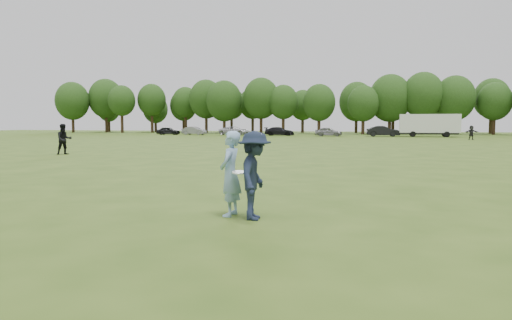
{
  "coord_description": "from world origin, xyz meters",
  "views": [
    {
      "loc": [
        2.73,
        -8.77,
        1.92
      ],
      "look_at": [
        -0.1,
        0.95,
        1.1
      ],
      "focal_mm": 32.0,
      "sensor_mm": 36.0,
      "label": 1
    }
  ],
  "objects_px": {
    "player_far_d": "(471,133)",
    "car_f": "(383,131)",
    "car_b": "(194,131)",
    "car_d": "(279,131)",
    "cargo_trailer": "(429,124)",
    "thrower": "(230,174)",
    "player_far_a": "(64,139)",
    "car_e": "(329,132)",
    "defender": "(255,175)",
    "car_c": "(234,131)",
    "car_a": "(168,131)"
  },
  "relations": [
    {
      "from": "player_far_d",
      "to": "car_f",
      "type": "xyz_separation_m",
      "value": [
        -9.98,
        10.85,
        -0.07
      ]
    },
    {
      "from": "player_far_d",
      "to": "car_b",
      "type": "relative_size",
      "value": 0.41
    },
    {
      "from": "car_d",
      "to": "cargo_trailer",
      "type": "relative_size",
      "value": 0.51
    },
    {
      "from": "thrower",
      "to": "player_far_a",
      "type": "xyz_separation_m",
      "value": [
        -15.98,
        14.68,
        0.06
      ]
    },
    {
      "from": "car_e",
      "to": "car_f",
      "type": "distance_m",
      "value": 7.77
    },
    {
      "from": "car_e",
      "to": "car_b",
      "type": "bearing_deg",
      "value": 84.33
    },
    {
      "from": "defender",
      "to": "car_e",
      "type": "bearing_deg",
      "value": -0.8
    },
    {
      "from": "thrower",
      "to": "car_b",
      "type": "xyz_separation_m",
      "value": [
        -27.9,
        61.03,
        -0.2
      ]
    },
    {
      "from": "car_c",
      "to": "car_e",
      "type": "height_order",
      "value": "car_c"
    },
    {
      "from": "car_f",
      "to": "thrower",
      "type": "bearing_deg",
      "value": 170.55
    },
    {
      "from": "car_b",
      "to": "car_f",
      "type": "xyz_separation_m",
      "value": [
        30.22,
        -1.46,
        0.09
      ]
    },
    {
      "from": "car_f",
      "to": "cargo_trailer",
      "type": "height_order",
      "value": "cargo_trailer"
    },
    {
      "from": "thrower",
      "to": "defender",
      "type": "relative_size",
      "value": 1.0
    },
    {
      "from": "player_far_a",
      "to": "thrower",
      "type": "bearing_deg",
      "value": -93.9
    },
    {
      "from": "defender",
      "to": "cargo_trailer",
      "type": "distance_m",
      "value": 60.57
    },
    {
      "from": "thrower",
      "to": "car_b",
      "type": "distance_m",
      "value": 67.1
    },
    {
      "from": "player_far_a",
      "to": "player_far_d",
      "type": "height_order",
      "value": "player_far_a"
    },
    {
      "from": "car_e",
      "to": "cargo_trailer",
      "type": "xyz_separation_m",
      "value": [
        13.98,
        1.14,
        1.1
      ]
    },
    {
      "from": "player_far_a",
      "to": "car_b",
      "type": "relative_size",
      "value": 0.46
    },
    {
      "from": "car_f",
      "to": "car_b",
      "type": "bearing_deg",
      "value": 80.03
    },
    {
      "from": "car_a",
      "to": "car_e",
      "type": "distance_m",
      "value": 26.87
    },
    {
      "from": "defender",
      "to": "car_e",
      "type": "height_order",
      "value": "defender"
    },
    {
      "from": "car_f",
      "to": "cargo_trailer",
      "type": "bearing_deg",
      "value": -94.84
    },
    {
      "from": "thrower",
      "to": "cargo_trailer",
      "type": "distance_m",
      "value": 60.45
    },
    {
      "from": "car_c",
      "to": "car_a",
      "type": "bearing_deg",
      "value": 101.45
    },
    {
      "from": "car_b",
      "to": "player_far_d",
      "type": "bearing_deg",
      "value": -100.69
    },
    {
      "from": "car_b",
      "to": "cargo_trailer",
      "type": "relative_size",
      "value": 0.46
    },
    {
      "from": "player_far_a",
      "to": "player_far_d",
      "type": "relative_size",
      "value": 1.12
    },
    {
      "from": "car_a",
      "to": "cargo_trailer",
      "type": "relative_size",
      "value": 0.43
    },
    {
      "from": "car_d",
      "to": "car_e",
      "type": "relative_size",
      "value": 1.15
    },
    {
      "from": "car_a",
      "to": "car_b",
      "type": "distance_m",
      "value": 4.41
    },
    {
      "from": "thrower",
      "to": "defender",
      "type": "height_order",
      "value": "defender"
    },
    {
      "from": "car_c",
      "to": "player_far_d",
      "type": "bearing_deg",
      "value": -105.3
    },
    {
      "from": "defender",
      "to": "player_far_d",
      "type": "xyz_separation_m",
      "value": [
        11.72,
        48.92,
        -0.05
      ]
    },
    {
      "from": "car_d",
      "to": "car_f",
      "type": "xyz_separation_m",
      "value": [
        15.53,
        -0.74,
        0.11
      ]
    },
    {
      "from": "player_far_a",
      "to": "car_a",
      "type": "relative_size",
      "value": 0.49
    },
    {
      "from": "player_far_a",
      "to": "car_d",
      "type": "relative_size",
      "value": 0.41
    },
    {
      "from": "defender",
      "to": "car_a",
      "type": "xyz_separation_m",
      "value": [
        -32.81,
        60.4,
        -0.23
      ]
    },
    {
      "from": "player_far_d",
      "to": "cargo_trailer",
      "type": "distance_m",
      "value": 11.75
    },
    {
      "from": "player_far_d",
      "to": "car_a",
      "type": "distance_m",
      "value": 45.98
    },
    {
      "from": "player_far_d",
      "to": "cargo_trailer",
      "type": "height_order",
      "value": "cargo_trailer"
    },
    {
      "from": "player_far_d",
      "to": "car_c",
      "type": "height_order",
      "value": "player_far_d"
    },
    {
      "from": "player_far_a",
      "to": "car_f",
      "type": "relative_size",
      "value": 0.4
    },
    {
      "from": "car_c",
      "to": "car_b",
      "type": "bearing_deg",
      "value": 98.36
    },
    {
      "from": "car_b",
      "to": "car_e",
      "type": "height_order",
      "value": "car_b"
    },
    {
      "from": "car_b",
      "to": "car_d",
      "type": "relative_size",
      "value": 0.9
    },
    {
      "from": "car_f",
      "to": "player_far_d",
      "type": "bearing_deg",
      "value": -144.61
    },
    {
      "from": "car_a",
      "to": "car_c",
      "type": "height_order",
      "value": "car_c"
    },
    {
      "from": "car_f",
      "to": "car_d",
      "type": "bearing_deg",
      "value": 80.04
    },
    {
      "from": "player_far_d",
      "to": "car_e",
      "type": "distance_m",
      "value": 20.31
    }
  ]
}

